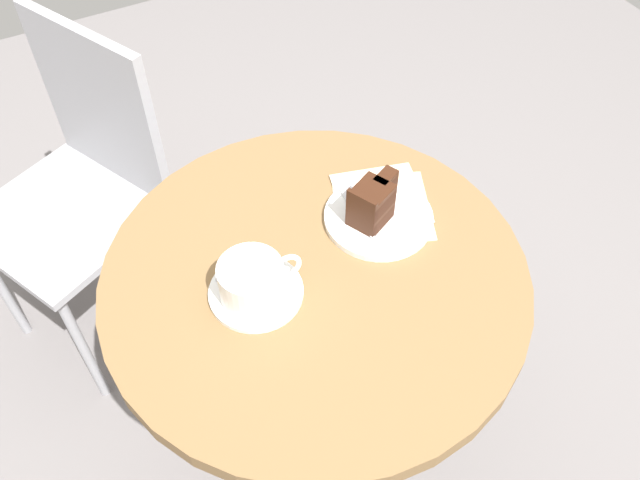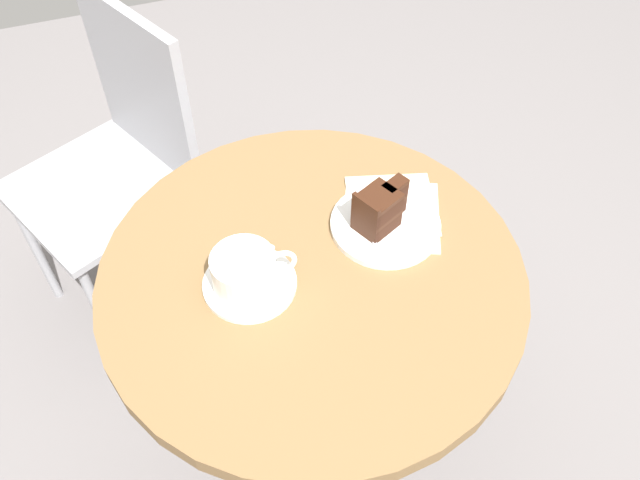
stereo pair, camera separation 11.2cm
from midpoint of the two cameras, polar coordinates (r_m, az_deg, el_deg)
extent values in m
cube|color=slate|center=(1.77, 1.42, -17.43)|extent=(4.40, 4.40, 0.01)
cylinder|color=brown|center=(1.14, 2.11, -3.37)|extent=(0.72, 0.72, 0.03)
cylinder|color=silver|center=(1.44, 1.70, -11.87)|extent=(0.07, 0.07, 0.68)
cylinder|color=silver|center=(1.76, 1.43, -17.25)|extent=(0.32, 0.32, 0.02)
cylinder|color=white|center=(1.11, -3.07, -3.87)|extent=(0.15, 0.15, 0.01)
cylinder|color=white|center=(1.07, -3.51, -2.80)|extent=(0.10, 0.10, 0.07)
cylinder|color=#D6B789|center=(1.04, -3.60, -1.66)|extent=(0.09, 0.09, 0.00)
torus|color=white|center=(1.08, -0.47, -1.97)|extent=(0.06, 0.01, 0.06)
cube|color=silver|center=(1.13, -4.09, -1.73)|extent=(0.09, 0.01, 0.00)
ellipsoid|color=silver|center=(1.14, -1.61, -0.87)|extent=(0.02, 0.02, 0.00)
cylinder|color=white|center=(1.20, 8.20, 1.12)|extent=(0.19, 0.19, 0.01)
cube|color=#381E14|center=(1.17, 7.48, 1.52)|extent=(0.09, 0.08, 0.03)
cube|color=#381E14|center=(1.20, 8.80, 2.59)|extent=(0.05, 0.04, 0.03)
cube|color=#381C0F|center=(1.16, 7.57, 2.14)|extent=(0.09, 0.08, 0.01)
cube|color=#381C0F|center=(1.18, 8.91, 3.21)|extent=(0.05, 0.04, 0.01)
cube|color=#381E14|center=(1.14, 7.67, 2.77)|extent=(0.09, 0.08, 0.03)
cube|color=#381E14|center=(1.17, 9.02, 3.84)|extent=(0.05, 0.04, 0.03)
cube|color=#381C0F|center=(1.13, 7.76, 3.42)|extent=(0.09, 0.08, 0.01)
cube|color=#381C0F|center=(1.16, 9.13, 4.49)|extent=(0.05, 0.04, 0.01)
cube|color=#381C0F|center=(1.14, 6.64, 1.64)|extent=(0.03, 0.06, 0.08)
cube|color=silver|center=(1.18, 6.81, 1.17)|extent=(0.02, 0.10, 0.00)
cube|color=silver|center=(1.22, 5.97, 3.42)|extent=(0.03, 0.04, 0.00)
cube|color=beige|center=(1.22, 8.65, 1.94)|extent=(0.22, 0.22, 0.00)
cube|color=beige|center=(1.23, 8.63, 2.74)|extent=(0.19, 0.19, 0.00)
cylinder|color=#9E9EA3|center=(1.96, -21.35, -0.71)|extent=(0.02, 0.02, 0.43)
cylinder|color=#9E9EA3|center=(1.76, -16.15, -6.52)|extent=(0.02, 0.02, 0.43)
cylinder|color=#9E9EA3|center=(2.03, -13.80, 4.23)|extent=(0.02, 0.02, 0.43)
cylinder|color=#9E9EA3|center=(1.84, -8.00, -0.79)|extent=(0.02, 0.02, 0.43)
cube|color=#9E9EA3|center=(1.72, -16.37, 4.02)|extent=(0.51, 0.51, 0.02)
cube|color=#9E9EA3|center=(1.65, -12.97, 12.37)|extent=(0.18, 0.34, 0.41)
camera|label=1|loc=(0.06, -87.13, 3.40)|focal=38.00mm
camera|label=2|loc=(0.06, 92.87, -3.40)|focal=38.00mm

